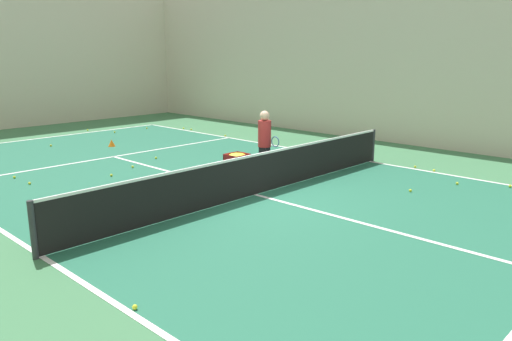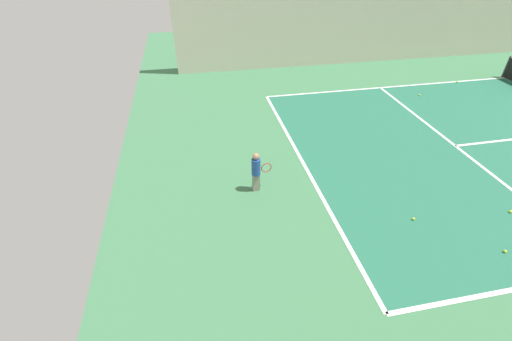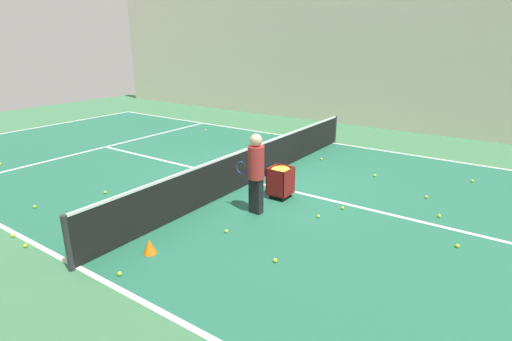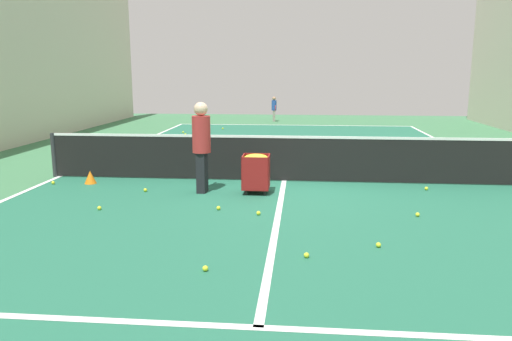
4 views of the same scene
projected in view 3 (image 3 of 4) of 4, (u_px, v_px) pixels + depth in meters
ground_plane at (253, 182)px, 10.37m from camera, size 33.41×33.41×0.00m
court_playing_area at (253, 182)px, 10.37m from camera, size 9.92×22.60×0.00m
line_baseline_near at (30, 129)px, 16.48m from camera, size 9.92×0.10×0.00m
line_sideline_left at (333, 143)px, 14.23m from camera, size 0.10×22.60×0.00m
line_sideline_right at (78, 267)px, 6.49m from camera, size 0.10×22.60×0.00m
line_service_near at (106, 147)px, 13.73m from camera, size 9.92×0.10×0.00m
line_centre_service at (253, 182)px, 10.36m from camera, size 0.10×12.43×0.00m
hall_enclosure_left at (374, 51)px, 15.99m from camera, size 0.15×29.71×6.13m
tennis_net at (253, 164)px, 10.21m from camera, size 10.22×0.10×0.97m
coach_at_net at (256, 169)px, 8.24m from camera, size 0.37×0.68×1.72m
ball_cart at (281, 176)px, 9.20m from camera, size 0.51×0.49×0.75m
training_cone_0 at (149, 246)px, 6.88m from camera, size 0.24×0.24×0.27m
tennis_ball_0 at (275, 260)px, 6.63m from camera, size 0.07×0.07×0.07m
tennis_ball_1 at (343, 208)px, 8.69m from camera, size 0.07×0.07×0.07m
tennis_ball_2 at (120, 274)px, 6.25m from camera, size 0.07×0.07×0.07m
tennis_ball_3 at (439, 216)px, 8.30m from camera, size 0.07×0.07×0.07m
tennis_ball_4 at (25, 246)px, 7.10m from camera, size 0.07×0.07×0.07m
tennis_ball_5 at (458, 246)px, 7.10m from camera, size 0.07×0.07×0.07m
tennis_ball_6 at (0, 164)px, 11.74m from camera, size 0.07×0.07×0.07m
tennis_ball_11 at (272, 134)px, 15.52m from camera, size 0.07×0.07×0.07m
tennis_ball_14 at (13, 235)px, 7.47m from camera, size 0.07×0.07×0.07m
tennis_ball_15 at (226, 231)px, 7.64m from camera, size 0.07×0.07×0.07m
tennis_ball_19 at (321, 159)px, 12.22m from camera, size 0.07×0.07×0.07m
tennis_ball_20 at (427, 197)px, 9.29m from camera, size 0.07×0.07×0.07m
tennis_ball_21 at (35, 207)px, 8.76m from camera, size 0.07×0.07×0.07m
tennis_ball_23 at (206, 130)px, 16.09m from camera, size 0.07×0.07×0.07m
tennis_ball_25 at (375, 175)px, 10.75m from camera, size 0.07×0.07×0.07m
tennis_ball_27 at (472, 181)px, 10.34m from camera, size 0.07×0.07×0.07m
tennis_ball_28 at (105, 192)px, 9.58m from camera, size 0.07×0.07×0.07m
tennis_ball_32 at (318, 216)px, 8.28m from camera, size 0.07×0.07×0.07m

